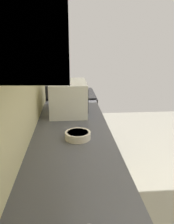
% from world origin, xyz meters
% --- Properties ---
extents(wall_back, '(4.44, 0.12, 2.76)m').
position_xyz_m(wall_back, '(0.00, 1.49, 1.38)').
color(wall_back, beige).
rests_on(wall_back, ground_plane).
extents(oven_range, '(0.71, 0.66, 1.08)m').
position_xyz_m(oven_range, '(1.59, 1.11, 0.46)').
color(oven_range, black).
rests_on(oven_range, ground_plane).
extents(microwave, '(0.49, 0.36, 0.32)m').
position_xyz_m(microwave, '(0.74, 1.14, 1.06)').
color(microwave, white).
rests_on(microwave, counter_run).
extents(bowl, '(0.19, 0.19, 0.05)m').
position_xyz_m(bowl, '(0.09, 1.08, 0.93)').
color(bowl, silver).
rests_on(bowl, counter_run).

